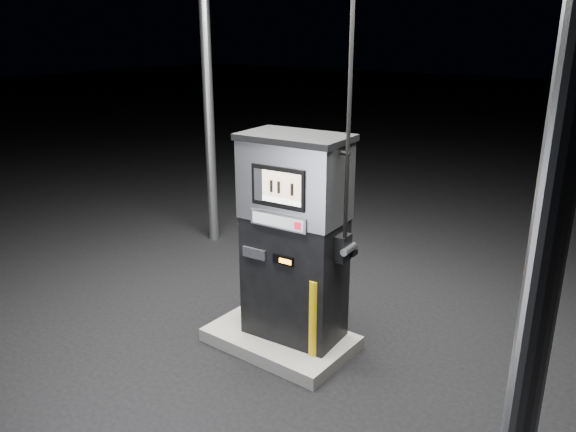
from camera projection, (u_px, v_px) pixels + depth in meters
The scene contains 5 objects.
ground at pixel (281, 344), 6.40m from camera, with size 80.00×80.00×0.00m, color black.
pump_island at pixel (281, 339), 6.38m from camera, with size 1.60×1.00×0.15m, color #64635F.
fuel_dispenser at pixel (295, 237), 5.99m from camera, with size 1.27×0.76×4.70m.
bollard_left at pixel (253, 274), 6.64m from camera, with size 0.14×0.14×1.02m, color gold.
bollard_right at pixel (314, 318), 5.80m from camera, with size 0.11×0.11×0.86m, color gold.
Camera 1 is at (3.46, -4.42, 3.42)m, focal length 35.00 mm.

